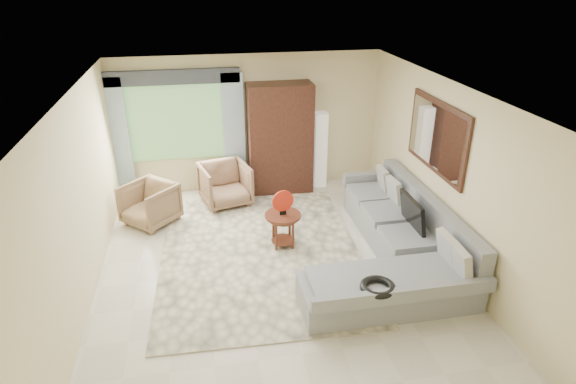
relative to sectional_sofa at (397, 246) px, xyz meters
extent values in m
plane|color=silver|center=(-1.78, 0.18, -0.28)|extent=(6.00, 6.00, 0.00)
cube|color=beige|center=(-1.94, 0.63, -0.27)|extent=(3.15, 4.11, 0.02)
cube|color=gray|center=(0.22, 0.68, -0.08)|extent=(0.90, 2.40, 0.40)
cube|color=gray|center=(-0.48, -0.92, -0.08)|extent=(2.30, 0.80, 0.40)
cube|color=gray|center=(0.57, 0.28, 0.37)|extent=(0.20, 3.20, 0.50)
cube|color=gray|center=(0.22, 1.96, 0.23)|extent=(0.90, 0.16, 0.22)
cube|color=gray|center=(-0.48, -1.37, 0.21)|extent=(2.30, 0.10, 0.18)
cube|color=black|center=(0.27, 0.17, 0.44)|extent=(0.14, 0.74, 0.48)
torus|color=black|center=(-0.78, -1.24, 0.26)|extent=(0.43, 0.43, 0.09)
cylinder|color=#471F13|center=(-1.57, 0.77, 0.26)|extent=(0.56, 0.56, 0.04)
cylinder|color=#471F13|center=(-1.57, 0.77, -0.03)|extent=(0.37, 0.37, 0.51)
cylinder|color=red|center=(-1.57, 0.77, 0.51)|extent=(0.34, 0.08, 0.34)
imported|color=olive|center=(-3.65, 1.94, 0.08)|extent=(1.10, 1.10, 0.72)
imported|color=#986953|center=(-2.33, 2.47, 0.10)|extent=(1.01, 1.03, 0.77)
imported|color=#999999|center=(-3.96, 2.77, -0.01)|extent=(0.53, 0.47, 0.55)
cube|color=black|center=(-1.23, 2.90, 0.77)|extent=(1.20, 0.55, 2.10)
cube|color=silver|center=(-0.43, 2.96, 0.47)|extent=(0.24, 0.24, 1.50)
cube|color=#669E59|center=(-3.13, 3.15, 1.12)|extent=(1.80, 0.04, 1.40)
cube|color=#9EB7CC|center=(-4.18, 3.06, 0.87)|extent=(0.40, 0.08, 2.30)
cube|color=#9EB7CC|center=(-2.08, 3.06, 0.87)|extent=(0.40, 0.08, 2.30)
cube|color=#1E232D|center=(-3.13, 3.08, 1.97)|extent=(2.40, 0.12, 0.26)
cube|color=black|center=(0.69, 0.53, 1.47)|extent=(0.04, 1.70, 1.05)
cube|color=white|center=(0.66, 0.53, 1.47)|extent=(0.02, 1.54, 0.90)
camera|label=1|loc=(-2.71, -5.65, 3.70)|focal=30.00mm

